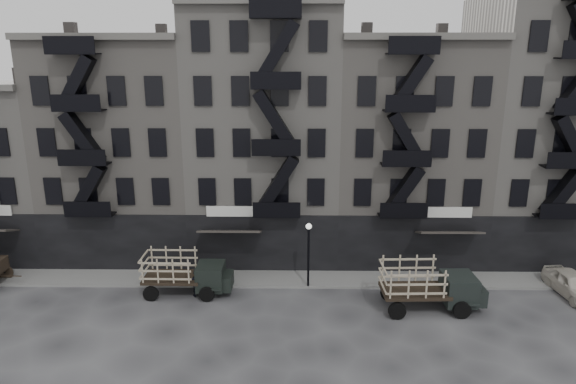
{
  "coord_description": "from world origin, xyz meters",
  "views": [
    {
      "loc": [
        2.15,
        -26.78,
        14.54
      ],
      "look_at": [
        1.72,
        4.0,
        5.87
      ],
      "focal_mm": 32.0,
      "sensor_mm": 36.0,
      "label": 1
    }
  ],
  "objects_px": {
    "stake_truck_east": "(429,283)",
    "stake_truck_west": "(185,270)",
    "car_east": "(572,284)",
    "pedestrian_mid": "(196,282)"
  },
  "relations": [
    {
      "from": "car_east",
      "to": "stake_truck_west",
      "type": "bearing_deg",
      "value": 174.63
    },
    {
      "from": "stake_truck_east",
      "to": "pedestrian_mid",
      "type": "bearing_deg",
      "value": 171.74
    },
    {
      "from": "pedestrian_mid",
      "to": "stake_truck_east",
      "type": "bearing_deg",
      "value": 176.15
    },
    {
      "from": "stake_truck_east",
      "to": "stake_truck_west",
      "type": "bearing_deg",
      "value": 170.88
    },
    {
      "from": "stake_truck_east",
      "to": "car_east",
      "type": "bearing_deg",
      "value": 9.29
    },
    {
      "from": "stake_truck_west",
      "to": "stake_truck_east",
      "type": "distance_m",
      "value": 14.46
    },
    {
      "from": "stake_truck_west",
      "to": "stake_truck_east",
      "type": "bearing_deg",
      "value": -6.4
    },
    {
      "from": "stake_truck_east",
      "to": "pedestrian_mid",
      "type": "xyz_separation_m",
      "value": [
        -13.63,
        1.47,
        -0.79
      ]
    },
    {
      "from": "stake_truck_west",
      "to": "stake_truck_east",
      "type": "xyz_separation_m",
      "value": [
        14.35,
        -1.77,
        0.13
      ]
    },
    {
      "from": "car_east",
      "to": "pedestrian_mid",
      "type": "distance_m",
      "value": 22.81
    }
  ]
}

